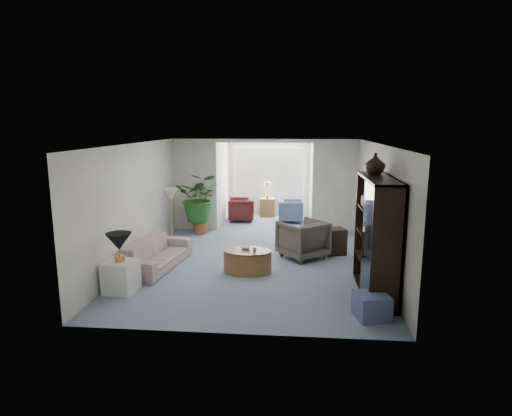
# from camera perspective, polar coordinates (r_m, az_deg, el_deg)

# --- Properties ---
(floor) EXTENTS (6.00, 6.00, 0.00)m
(floor) POSITION_cam_1_polar(r_m,az_deg,el_deg) (9.09, -0.35, -7.55)
(floor) COLOR #7C8DA3
(floor) RESTS_ON ground
(sunroom_floor) EXTENTS (2.60, 2.60, 0.00)m
(sunroom_floor) POSITION_cam_1_polar(r_m,az_deg,el_deg) (13.02, 1.40, -1.83)
(sunroom_floor) COLOR #7C8DA3
(sunroom_floor) RESTS_ON ground
(back_pier_left) EXTENTS (1.20, 0.12, 2.50)m
(back_pier_left) POSITION_cam_1_polar(r_m,az_deg,el_deg) (12.00, -8.03, 3.04)
(back_pier_left) COLOR white
(back_pier_left) RESTS_ON ground
(back_pier_right) EXTENTS (1.20, 0.12, 2.50)m
(back_pier_right) POSITION_cam_1_polar(r_m,az_deg,el_deg) (11.74, 10.37, 2.78)
(back_pier_right) COLOR white
(back_pier_right) RESTS_ON ground
(back_header) EXTENTS (2.60, 0.12, 0.10)m
(back_header) POSITION_cam_1_polar(r_m,az_deg,el_deg) (11.61, 1.09, 8.82)
(back_header) COLOR white
(back_header) RESTS_ON back_pier_left
(window_pane) EXTENTS (2.20, 0.02, 1.50)m
(window_pane) POSITION_cam_1_polar(r_m,az_deg,el_deg) (13.86, 1.73, 4.82)
(window_pane) COLOR white
(window_blinds) EXTENTS (2.20, 0.02, 1.50)m
(window_blinds) POSITION_cam_1_polar(r_m,az_deg,el_deg) (13.83, 1.72, 4.80)
(window_blinds) COLOR white
(framed_picture) EXTENTS (0.04, 0.50, 0.40)m
(framed_picture) POSITION_cam_1_polar(r_m,az_deg,el_deg) (8.71, 15.92, 2.72)
(framed_picture) COLOR beige
(sofa) EXTENTS (1.03, 2.07, 0.58)m
(sofa) POSITION_cam_1_polar(r_m,az_deg,el_deg) (9.11, -12.93, -5.88)
(sofa) COLOR beige
(sofa) RESTS_ON ground
(end_table) EXTENTS (0.57, 0.57, 0.56)m
(end_table) POSITION_cam_1_polar(r_m,az_deg,el_deg) (7.98, -17.33, -8.61)
(end_table) COLOR white
(end_table) RESTS_ON ground
(table_lamp) EXTENTS (0.44, 0.44, 0.30)m
(table_lamp) POSITION_cam_1_polar(r_m,az_deg,el_deg) (7.80, -17.59, -4.24)
(table_lamp) COLOR black
(table_lamp) RESTS_ON end_table
(floor_lamp) EXTENTS (0.36, 0.36, 0.28)m
(floor_lamp) POSITION_cam_1_polar(r_m,az_deg,el_deg) (10.52, -11.17, 1.82)
(floor_lamp) COLOR #EFE5BE
(floor_lamp) RESTS_ON ground
(coffee_table) EXTENTS (1.15, 1.15, 0.45)m
(coffee_table) POSITION_cam_1_polar(r_m,az_deg,el_deg) (8.61, -1.12, -7.03)
(coffee_table) COLOR #925F35
(coffee_table) RESTS_ON ground
(coffee_bowl) EXTENTS (0.24, 0.24, 0.05)m
(coffee_bowl) POSITION_cam_1_polar(r_m,az_deg,el_deg) (8.64, -1.39, -5.24)
(coffee_bowl) COLOR white
(coffee_bowl) RESTS_ON coffee_table
(coffee_cup) EXTENTS (0.11, 0.11, 0.08)m
(coffee_cup) POSITION_cam_1_polar(r_m,az_deg,el_deg) (8.42, -0.19, -5.54)
(coffee_cup) COLOR beige
(coffee_cup) RESTS_ON coffee_table
(wingback_chair) EXTENTS (1.26, 1.26, 0.83)m
(wingback_chair) POSITION_cam_1_polar(r_m,az_deg,el_deg) (9.57, 6.16, -4.07)
(wingback_chair) COLOR #5A5447
(wingback_chair) RESTS_ON ground
(side_table_dark) EXTENTS (0.59, 0.53, 0.59)m
(side_table_dark) POSITION_cam_1_polar(r_m,az_deg,el_deg) (9.93, 10.18, -4.35)
(side_table_dark) COLOR black
(side_table_dark) RESTS_ON ground
(entertainment_cabinet) EXTENTS (0.49, 1.82, 2.02)m
(entertainment_cabinet) POSITION_cam_1_polar(r_m,az_deg,el_deg) (7.64, 15.59, -3.66)
(entertainment_cabinet) COLOR black
(entertainment_cabinet) RESTS_ON ground
(cabinet_urn) EXTENTS (0.35, 0.35, 0.37)m
(cabinet_urn) POSITION_cam_1_polar(r_m,az_deg,el_deg) (7.92, 15.40, 5.66)
(cabinet_urn) COLOR black
(cabinet_urn) RESTS_ON entertainment_cabinet
(ottoman) EXTENTS (0.57, 0.57, 0.38)m
(ottoman) POSITION_cam_1_polar(r_m,az_deg,el_deg) (6.93, 14.97, -12.35)
(ottoman) COLOR slate
(ottoman) RESTS_ON ground
(plant_pot) EXTENTS (0.40, 0.40, 0.32)m
(plant_pot) POSITION_cam_1_polar(r_m,az_deg,el_deg) (11.77, -7.32, -2.51)
(plant_pot) COLOR brown
(plant_pot) RESTS_ON ground
(house_plant) EXTENTS (1.18, 1.02, 1.31)m
(house_plant) POSITION_cam_1_polar(r_m,az_deg,el_deg) (11.61, -7.41, 1.40)
(house_plant) COLOR #226221
(house_plant) RESTS_ON plant_pot
(sunroom_chair_blue) EXTENTS (0.77, 0.75, 0.67)m
(sunroom_chair_blue) POSITION_cam_1_polar(r_m,az_deg,el_deg) (13.01, 4.59, -0.38)
(sunroom_chair_blue) COLOR slate
(sunroom_chair_blue) RESTS_ON ground
(sunroom_chair_maroon) EXTENTS (0.81, 0.79, 0.70)m
(sunroom_chair_maroon) POSITION_cam_1_polar(r_m,az_deg,el_deg) (13.11, -1.97, -0.20)
(sunroom_chair_maroon) COLOR #511B1E
(sunroom_chair_maroon) RESTS_ON ground
(sunroom_table) EXTENTS (0.49, 0.40, 0.58)m
(sunroom_table) POSITION_cam_1_polar(r_m,az_deg,el_deg) (13.78, 1.51, 0.11)
(sunroom_table) COLOR #925F35
(sunroom_table) RESTS_ON ground
(shelf_clutter) EXTENTS (0.30, 1.28, 1.06)m
(shelf_clutter) POSITION_cam_1_polar(r_m,az_deg,el_deg) (7.51, 15.38, -3.26)
(shelf_clutter) COLOR #5A5854
(shelf_clutter) RESTS_ON entertainment_cabinet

